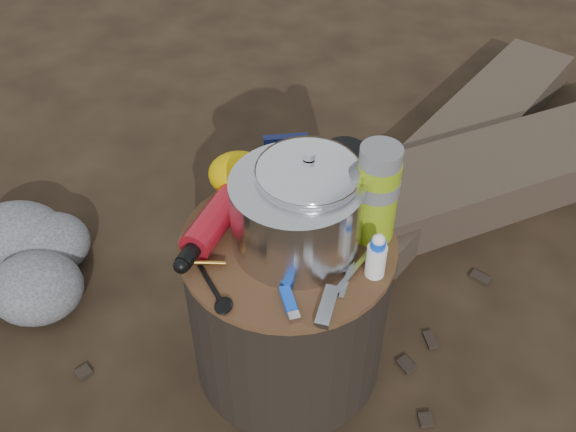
% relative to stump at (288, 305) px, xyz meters
% --- Properties ---
extents(ground, '(60.00, 60.00, 0.00)m').
position_rel_stump_xyz_m(ground, '(0.00, 0.00, -0.20)').
color(ground, black).
rests_on(ground, ground).
extents(stump, '(0.44, 0.44, 0.41)m').
position_rel_stump_xyz_m(stump, '(0.00, 0.00, 0.00)').
color(stump, black).
rests_on(stump, ground).
extents(log_main, '(1.58, 1.18, 0.14)m').
position_rel_stump_xyz_m(log_main, '(0.59, 0.77, -0.13)').
color(log_main, '#3E3127').
rests_on(log_main, ground).
extents(log_small, '(0.81, 1.25, 0.11)m').
position_rel_stump_xyz_m(log_small, '(0.44, 0.93, -0.15)').
color(log_small, '#3E3127').
rests_on(log_small, ground).
extents(foil_windscreen, '(0.26, 0.26, 0.16)m').
position_rel_stump_xyz_m(foil_windscreen, '(0.02, 0.00, 0.28)').
color(foil_windscreen, '#BCBCC3').
rests_on(foil_windscreen, stump).
extents(camping_pot, '(0.20, 0.20, 0.20)m').
position_rel_stump_xyz_m(camping_pot, '(0.03, 0.03, 0.30)').
color(camping_pot, silver).
rests_on(camping_pot, stump).
extents(fuel_bottle, '(0.12, 0.28, 0.07)m').
position_rel_stump_xyz_m(fuel_bottle, '(-0.15, 0.02, 0.24)').
color(fuel_bottle, '#AB1421').
rests_on(fuel_bottle, stump).
extents(thermos, '(0.09, 0.09, 0.21)m').
position_rel_stump_xyz_m(thermos, '(0.17, 0.06, 0.31)').
color(thermos, '#85A515').
rests_on(thermos, stump).
extents(travel_mug, '(0.08, 0.08, 0.12)m').
position_rel_stump_xyz_m(travel_mug, '(0.09, 0.16, 0.27)').
color(travel_mug, black).
rests_on(travel_mug, stump).
extents(stuff_sack, '(0.14, 0.11, 0.10)m').
position_rel_stump_xyz_m(stuff_sack, '(-0.13, 0.14, 0.25)').
color(stuff_sack, '#D7AA00').
rests_on(stuff_sack, stump).
extents(food_pouch, '(0.10, 0.05, 0.12)m').
position_rel_stump_xyz_m(food_pouch, '(-0.04, 0.18, 0.26)').
color(food_pouch, '#0E1546').
rests_on(food_pouch, stump).
extents(lighter, '(0.05, 0.08, 0.01)m').
position_rel_stump_xyz_m(lighter, '(0.03, -0.16, 0.21)').
color(lighter, blue).
rests_on(lighter, stump).
extents(multitool, '(0.04, 0.10, 0.01)m').
position_rel_stump_xyz_m(multitool, '(0.10, -0.16, 0.21)').
color(multitool, '#BABABF').
rests_on(multitool, stump).
extents(pot_grabber, '(0.07, 0.14, 0.01)m').
position_rel_stump_xyz_m(pot_grabber, '(0.13, -0.06, 0.21)').
color(pot_grabber, '#BABABF').
rests_on(pot_grabber, stump).
extents(spork, '(0.10, 0.12, 0.01)m').
position_rel_stump_xyz_m(spork, '(-0.13, -0.14, 0.21)').
color(spork, black).
rests_on(spork, stump).
extents(squeeze_bottle, '(0.04, 0.04, 0.09)m').
position_rel_stump_xyz_m(squeeze_bottle, '(0.18, -0.05, 0.25)').
color(squeeze_bottle, white).
rests_on(squeeze_bottle, stump).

